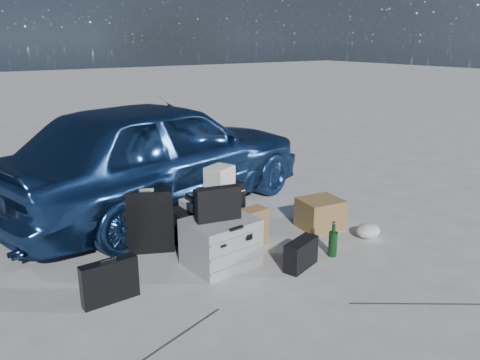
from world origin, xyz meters
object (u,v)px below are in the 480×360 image
Objects in this scene: suitcase_right at (220,215)px; green_bottle at (333,240)px; car at (159,154)px; briefcase at (110,281)px; pelican_case at (221,242)px; cardboard_box at (320,213)px; suitcase_left at (149,221)px; duffel_bag at (202,221)px.

green_bottle is at bearing -55.59° from suitcase_right.
suitcase_right is 1.86× the size of green_bottle.
car is 2.20m from briefcase.
car reaches higher than suitcase_right.
pelican_case is 1.39× the size of cardboard_box.
pelican_case is 1.07m from briefcase.
pelican_case is at bearing 1.22° from briefcase.
pelican_case is 1.09m from green_bottle.
cardboard_box is at bearing -157.66° from car.
duffel_bag is at bearing 25.48° from suitcase_left.
suitcase_right is at bearing 2.53° from suitcase_left.
suitcase_left reaches higher than suitcase_right.
green_bottle is (0.80, -2.15, -0.52)m from car.
suitcase_left is at bearing 118.77° from pelican_case.
green_bottle is at bearing -57.74° from duffel_bag.
suitcase_left is 0.71m from suitcase_right.
pelican_case reaches higher than green_bottle.
briefcase is (-1.25, -1.74, -0.51)m from car.
suitcase_right reaches higher than pelican_case.
suitcase_left is (-0.43, 0.65, 0.09)m from pelican_case.
cardboard_box is (1.19, -1.56, -0.52)m from car.
duffel_bag is 1.31m from cardboard_box.
car is 2.35m from green_bottle.
pelican_case is 0.78m from suitcase_left.
pelican_case reaches higher than briefcase.
car is at bearing 110.41° from green_bottle.
car is 1.15m from duffel_bag.
suitcase_right is 0.31m from duffel_bag.
pelican_case is 0.45m from suitcase_right.
suitcase_right is 0.90× the size of duffel_bag.
cardboard_box is 0.71m from green_bottle.
duffel_bag is 2.06× the size of green_bottle.
car is at bearing 127.46° from cardboard_box.
duffel_bag is at bearing 28.02° from briefcase.
briefcase is 1.38m from suitcase_right.
green_bottle is (2.05, -0.41, -0.01)m from briefcase.
car is 5.81× the size of duffel_bag.
car is at bearing 79.16° from pelican_case.
suitcase_left is 0.62m from duffel_bag.
duffel_bag is (0.60, 0.01, -0.14)m from suitcase_left.
duffel_bag is at bearing 70.33° from pelican_case.
pelican_case is at bearing 158.76° from car.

